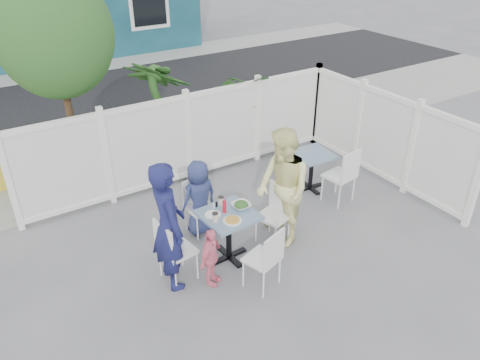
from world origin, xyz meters
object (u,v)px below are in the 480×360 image
chair_right (276,209)px  chair_back (198,202)px  chair_near (267,256)px  boy (199,198)px  woman (283,188)px  main_table (229,224)px  spare_table (312,162)px  chair_left (172,247)px  toddler (211,258)px  man (168,226)px

chair_right → chair_back: bearing=28.0°
chair_near → boy: size_ratio=0.75×
woman → main_table: bearing=-83.8°
spare_table → chair_near: size_ratio=0.79×
chair_back → woman: bearing=131.2°
boy → chair_left: bearing=37.3°
toddler → man: bearing=107.3°
toddler → woman: bearing=-22.5°
woman → boy: woman is taller
boy → spare_table: bearing=175.3°
chair_back → man: 1.25m
chair_right → boy: 1.14m
chair_back → woman: 1.31m
main_table → chair_back: size_ratio=0.88×
chair_near → woman: woman is taller
spare_table → boy: boy is taller
chair_back → boy: (0.00, -0.05, 0.10)m
boy → chair_near: bearing=87.6°
chair_near → woman: 1.12m
chair_near → toddler: (-0.55, 0.44, -0.09)m
boy → woman: bearing=130.3°
chair_left → chair_right: 1.64m
chair_right → chair_near: chair_right is taller
chair_left → main_table: bearing=82.7°
chair_near → man: size_ratio=0.50×
chair_left → woman: size_ratio=0.53×
chair_right → woman: (0.06, -0.05, 0.35)m
woman → man: bearing=-82.2°
man → woman: (1.72, -0.04, -0.00)m
toddler → chair_near: bearing=-73.2°
main_table → chair_left: bearing=-179.8°
chair_near → woman: size_ratio=0.50×
chair_right → spare_table: bearing=-75.1°
spare_table → man: 3.19m
main_table → chair_left: size_ratio=0.80×
man → toddler: 0.68m
chair_back → woman: woman is taller
chair_back → chair_near: 1.61m
spare_table → woman: (-1.32, -0.90, 0.34)m
chair_near → chair_left: bearing=122.8°
main_table → chair_right: (0.80, 0.00, -0.05)m
spare_table → chair_near: bearing=-142.3°
spare_table → chair_left: chair_left is taller
main_table → toddler: bearing=-145.1°
spare_table → man: (-3.05, -0.86, 0.35)m
chair_right → toddler: bearing=87.6°
spare_table → chair_near: chair_near is taller
chair_back → toddler: 1.24m
chair_right → toddler: chair_right is taller
chair_left → boy: boy is taller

